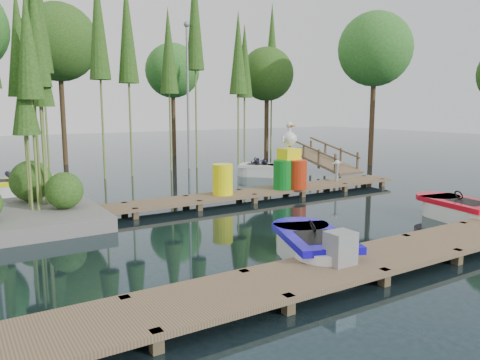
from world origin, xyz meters
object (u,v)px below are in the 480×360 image
yellow_barrel (223,179)px  drum_cluster (291,169)px  boat_blue (313,248)px  utility_cabinet (340,248)px  boat_red (460,211)px  boat_yellow_far (19,187)px

yellow_barrel → drum_cluster: bearing=-3.5°
boat_blue → utility_cabinet: bearing=-85.3°
drum_cluster → boat_red: bearing=-71.0°
boat_blue → boat_red: (5.74, 0.45, -0.00)m
utility_cabinet → yellow_barrel: size_ratio=0.61×
yellow_barrel → drum_cluster: drum_cluster is taller
boat_blue → utility_cabinet: (-0.31, -1.09, 0.34)m
boat_red → boat_yellow_far: boat_yellow_far is taller
boat_blue → yellow_barrel: 6.07m
boat_red → yellow_barrel: 7.09m
boat_blue → utility_cabinet: size_ratio=4.92×
boat_blue → boat_red: bearing=25.2°
boat_blue → boat_yellow_far: (-4.18, 11.03, 0.03)m
boat_yellow_far → drum_cluster: bearing=-17.4°
boat_yellow_far → yellow_barrel: bearing=-27.5°
utility_cabinet → drum_cluster: (4.22, 6.84, 0.38)m
boat_red → yellow_barrel: size_ratio=2.87×
boat_red → utility_cabinet: 6.25m
boat_red → drum_cluster: drum_cluster is taller
boat_blue → drum_cluster: drum_cluster is taller
boat_yellow_far → yellow_barrel: (5.43, -5.11, 0.51)m
boat_yellow_far → yellow_barrel: size_ratio=2.83×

